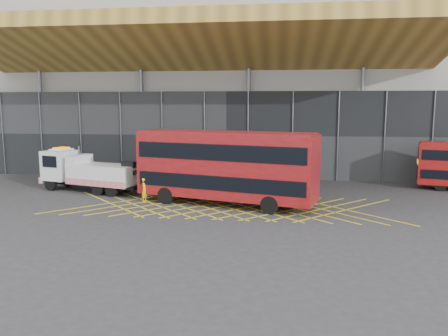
# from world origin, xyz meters

# --- Properties ---
(ground_plane) EXTENTS (120.00, 120.00, 0.00)m
(ground_plane) POSITION_xyz_m (0.00, 0.00, 0.00)
(ground_plane) COLOR #2C2C2E
(road_markings) EXTENTS (23.16, 7.16, 0.01)m
(road_markings) POSITION_xyz_m (3.20, 0.00, 0.01)
(road_markings) COLOR yellow
(road_markings) RESTS_ON ground_plane
(construction_building) EXTENTS (55.00, 23.97, 18.00)m
(construction_building) POSITION_xyz_m (1.92, 18.40, 8.98)
(construction_building) COLOR gray
(construction_building) RESTS_ON ground_plane
(recovery_truck) EXTENTS (9.82, 4.68, 3.44)m
(recovery_truck) POSITION_xyz_m (-8.20, 3.92, 1.59)
(recovery_truck) COLOR black
(recovery_truck) RESTS_ON ground_plane
(bus_towed) EXTENTS (12.58, 6.14, 5.01)m
(bus_towed) POSITION_xyz_m (3.18, 0.51, 2.78)
(bus_towed) COLOR maroon
(bus_towed) RESTS_ON ground_plane
(worker) EXTENTS (0.52, 0.69, 1.72)m
(worker) POSITION_xyz_m (-2.52, 0.76, 0.86)
(worker) COLOR yellow
(worker) RESTS_ON ground_plane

